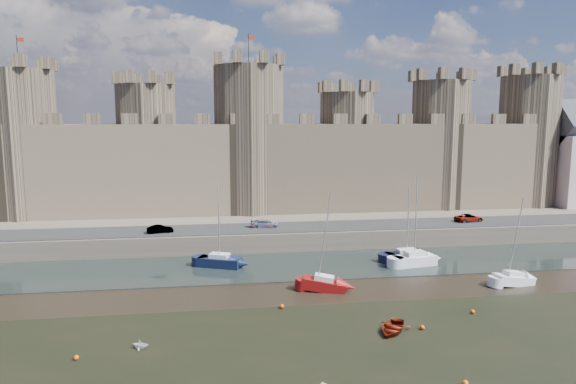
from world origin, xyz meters
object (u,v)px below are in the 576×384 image
sailboat_5 (513,279)px  car_3 (469,218)px  car_2 (265,224)px  sailboat_4 (324,284)px  car_1 (160,229)px  sailboat_3 (407,255)px  sailboat_1 (220,261)px  sailboat_2 (414,259)px

sailboat_5 → car_3: bearing=67.0°
car_2 → sailboat_4: size_ratio=0.38×
car_2 → car_1: bearing=98.7°
car_3 → sailboat_4: sailboat_4 is taller
car_1 → sailboat_3: 31.65m
car_3 → sailboat_1: size_ratio=0.42×
sailboat_1 → sailboat_2: bearing=15.5°
car_2 → car_3: (29.69, -0.13, 0.01)m
car_2 → sailboat_2: sailboat_2 is taller
sailboat_2 → sailboat_5: sailboat_2 is taller
car_2 → sailboat_5: 31.83m
sailboat_3 → car_3: bearing=34.2°
car_3 → sailboat_4: (-25.51, -19.39, -2.33)m
car_1 → sailboat_5: (38.12, -18.90, -2.37)m
sailboat_1 → sailboat_3: size_ratio=1.08×
car_2 → sailboat_5: bearing=-128.0°
sailboat_2 → sailboat_4: sailboat_2 is taller
sailboat_1 → sailboat_5: 32.37m
sailboat_3 → sailboat_4: 15.37m
sailboat_3 → sailboat_4: size_ratio=0.91×
sailboat_5 → sailboat_1: bearing=152.5°
car_2 → car_3: size_ratio=0.94×
sailboat_1 → sailboat_2: size_ratio=0.92×
car_1 → sailboat_4: sailboat_4 is taller
car_2 → sailboat_2: size_ratio=0.36×
sailboat_1 → sailboat_4: 14.33m
sailboat_2 → sailboat_3: sailboat_2 is taller
sailboat_1 → sailboat_4: bearing=-21.0°
sailboat_3 → sailboat_1: bearing=175.2°
sailboat_5 → car_1: bearing=145.6°
sailboat_4 → sailboat_3: bearing=53.7°
car_2 → sailboat_1: (-6.27, -9.71, -2.27)m
sailboat_4 → sailboat_2: bearing=46.6°
car_1 → sailboat_4: (18.04, -17.94, -2.30)m
car_3 → sailboat_2: 18.05m
car_1 → sailboat_2: sailboat_2 is taller
sailboat_4 → car_2: bearing=118.9°
car_3 → sailboat_4: 32.13m
sailboat_2 → sailboat_3: 2.09m
car_1 → sailboat_4: 25.55m
sailboat_3 → sailboat_5: 12.81m
sailboat_2 → car_3: bearing=33.3°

